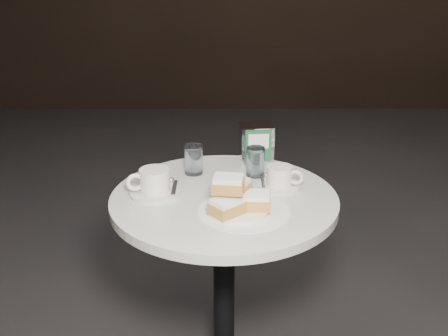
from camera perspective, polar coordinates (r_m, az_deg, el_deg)
cafe_table at (r=1.82m, az=0.00°, el=-8.53°), size 0.70×0.70×0.74m
sugar_spill at (r=1.63m, az=2.06°, el=-4.40°), size 0.28×0.28×0.00m
beignet_plate at (r=1.61m, az=1.30°, el=-3.17°), size 0.23×0.23×0.11m
coffee_cup_left at (r=1.74m, az=-7.11°, el=-1.58°), size 0.19×0.19×0.08m
coffee_cup_right at (r=1.78m, az=5.70°, el=-1.07°), size 0.17×0.17×0.07m
water_glass_left at (r=1.87m, az=-3.11°, el=0.83°), size 0.07×0.07×0.10m
water_glass_right at (r=1.86m, az=3.22°, el=0.61°), size 0.08×0.08×0.10m
napkin_dispenser at (r=1.98m, az=3.28°, el=2.55°), size 0.12×0.11×0.13m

